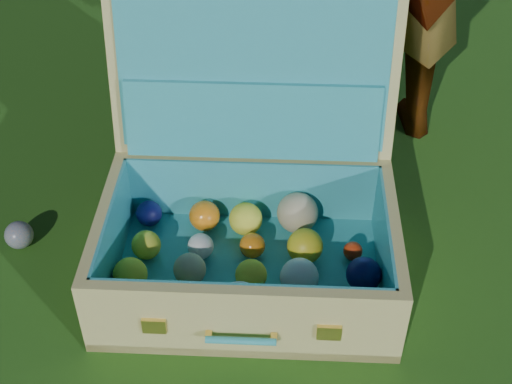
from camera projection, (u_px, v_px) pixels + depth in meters
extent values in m
plane|color=#215114|center=(229.00, 313.00, 1.60)|extent=(60.00, 60.00, 0.00)
sphere|color=teal|center=(19.00, 235.00, 1.74)|extent=(0.07, 0.07, 0.07)
cube|color=tan|center=(248.00, 277.00, 1.67)|extent=(0.73, 0.55, 0.02)
cube|color=tan|center=(242.00, 323.00, 1.45)|extent=(0.66, 0.14, 0.20)
cube|color=tan|center=(252.00, 191.00, 1.77)|extent=(0.66, 0.14, 0.20)
cube|color=tan|center=(107.00, 246.00, 1.62)|extent=(0.09, 0.39, 0.20)
cube|color=tan|center=(390.00, 255.00, 1.60)|extent=(0.09, 0.39, 0.20)
cube|color=teal|center=(248.00, 272.00, 1.66)|extent=(0.67, 0.49, 0.01)
cube|color=teal|center=(242.00, 313.00, 1.46)|extent=(0.61, 0.11, 0.18)
cube|color=teal|center=(252.00, 191.00, 1.75)|extent=(0.61, 0.11, 0.18)
cube|color=teal|center=(113.00, 242.00, 1.61)|extent=(0.07, 0.39, 0.18)
cube|color=teal|center=(383.00, 251.00, 1.59)|extent=(0.07, 0.39, 0.18)
cube|color=tan|center=(253.00, 65.00, 1.62)|extent=(0.68, 0.23, 0.44)
cube|color=teal|center=(253.00, 69.00, 1.60)|extent=(0.62, 0.18, 0.39)
cube|color=teal|center=(252.00, 121.00, 1.66)|extent=(0.59, 0.15, 0.19)
cube|color=#F2C659|center=(154.00, 326.00, 1.45)|extent=(0.05, 0.02, 0.04)
cube|color=#F2C659|center=(329.00, 333.00, 1.43)|extent=(0.05, 0.02, 0.04)
cylinder|color=teal|center=(241.00, 341.00, 1.44)|extent=(0.14, 0.04, 0.02)
cube|color=#F2C659|center=(208.00, 336.00, 1.45)|extent=(0.02, 0.02, 0.01)
cube|color=#F2C659|center=(274.00, 338.00, 1.44)|extent=(0.02, 0.02, 0.01)
sphere|color=yellow|center=(124.00, 305.00, 1.52)|extent=(0.08, 0.08, 0.08)
sphere|color=gold|center=(180.00, 306.00, 1.53)|extent=(0.08, 0.08, 0.08)
sphere|color=silver|center=(240.00, 305.00, 1.51)|extent=(0.10, 0.10, 0.10)
sphere|color=orange|center=(297.00, 311.00, 1.52)|extent=(0.07, 0.07, 0.07)
sphere|color=yellow|center=(361.00, 316.00, 1.51)|extent=(0.07, 0.07, 0.07)
sphere|color=yellow|center=(130.00, 275.00, 1.59)|extent=(0.08, 0.08, 0.08)
sphere|color=#C5B58B|center=(190.00, 269.00, 1.61)|extent=(0.07, 0.07, 0.07)
sphere|color=yellow|center=(251.00, 275.00, 1.60)|extent=(0.07, 0.07, 0.07)
sphere|color=silver|center=(299.00, 277.00, 1.58)|extent=(0.09, 0.09, 0.09)
sphere|color=#0E0F48|center=(364.00, 274.00, 1.59)|extent=(0.08, 0.08, 0.08)
sphere|color=yellow|center=(146.00, 245.00, 1.67)|extent=(0.07, 0.07, 0.07)
sphere|color=silver|center=(201.00, 246.00, 1.68)|extent=(0.06, 0.06, 0.06)
sphere|color=orange|center=(252.00, 245.00, 1.68)|extent=(0.06, 0.06, 0.06)
sphere|color=gold|center=(305.00, 246.00, 1.66)|extent=(0.08, 0.08, 0.08)
sphere|color=red|center=(353.00, 251.00, 1.67)|extent=(0.05, 0.05, 0.05)
sphere|color=#0E0F48|center=(149.00, 213.00, 1.76)|extent=(0.06, 0.06, 0.06)
sphere|color=orange|center=(204.00, 216.00, 1.75)|extent=(0.08, 0.08, 0.08)
sphere|color=yellow|center=(246.00, 219.00, 1.73)|extent=(0.08, 0.08, 0.08)
sphere|color=#C5B58B|center=(298.00, 213.00, 1.74)|extent=(0.10, 0.10, 0.10)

